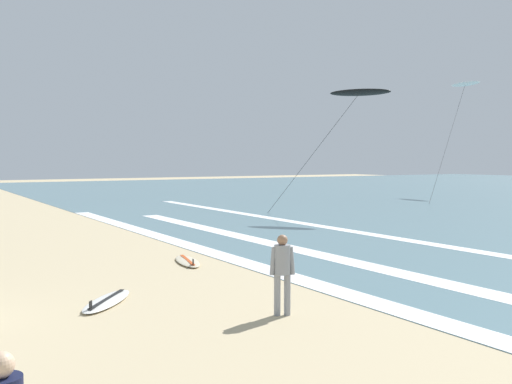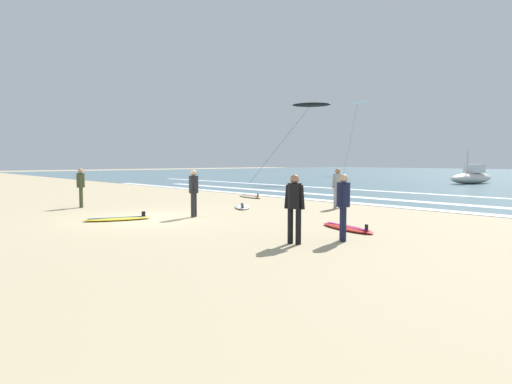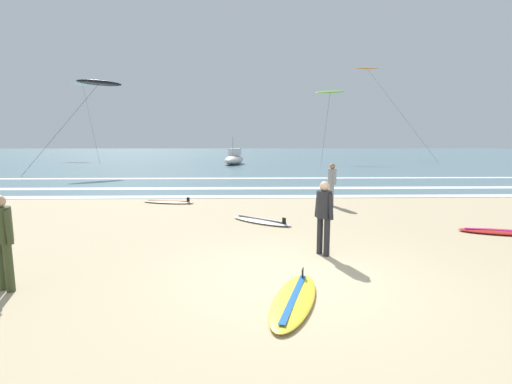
% 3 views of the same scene
% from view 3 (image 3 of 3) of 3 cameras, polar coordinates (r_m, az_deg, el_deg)
% --- Properties ---
extents(ground_plane, '(160.00, 160.00, 0.00)m').
position_cam_3_polar(ground_plane, '(6.74, 6.77, -13.32)').
color(ground_plane, tan).
extents(ocean_surface, '(140.00, 90.00, 0.01)m').
position_cam_3_polar(ocean_surface, '(60.24, -0.54, 5.87)').
color(ocean_surface, slate).
rests_on(ocean_surface, ground).
extents(wave_foam_shoreline, '(47.28, 0.78, 0.01)m').
position_cam_3_polar(wave_foam_shoreline, '(16.00, 8.24, -0.69)').
color(wave_foam_shoreline, white).
rests_on(wave_foam_shoreline, ocean_surface).
extents(wave_foam_mid_break, '(36.35, 0.86, 0.01)m').
position_cam_3_polar(wave_foam_mid_break, '(18.53, 1.23, 0.61)').
color(wave_foam_mid_break, white).
rests_on(wave_foam_mid_break, ocean_surface).
extents(wave_foam_outer_break, '(53.34, 0.69, 0.01)m').
position_cam_3_polar(wave_foam_outer_break, '(23.35, -1.50, 2.18)').
color(wave_foam_outer_break, white).
rests_on(wave_foam_outer_break, ocean_surface).
extents(surfer_left_far, '(0.37, 0.47, 1.60)m').
position_cam_3_polar(surfer_left_far, '(7.85, 10.64, -3.01)').
color(surfer_left_far, '#232328').
rests_on(surfer_left_far, ground).
extents(surfer_mid_group, '(0.32, 0.50, 1.60)m').
position_cam_3_polar(surfer_mid_group, '(13.81, 11.86, 1.76)').
color(surfer_mid_group, gray).
rests_on(surfer_mid_group, ground).
extents(surfer_right_near, '(0.50, 0.32, 1.60)m').
position_cam_3_polar(surfer_right_near, '(7.18, -35.12, -5.44)').
color(surfer_right_near, '#384223').
rests_on(surfer_right_near, ground).
extents(surfboard_right_spare, '(2.01, 1.79, 0.25)m').
position_cam_3_polar(surfboard_right_spare, '(10.96, 0.85, -4.55)').
color(surfboard_right_spare, silver).
rests_on(surfboard_right_spare, ground).
extents(surfboard_left_pile, '(2.18, 1.06, 0.25)m').
position_cam_3_polar(surfboard_left_pile, '(14.69, -13.57, -1.50)').
color(surfboard_left_pile, beige).
rests_on(surfboard_left_pile, ground).
extents(surfboard_near_water, '(1.21, 2.18, 0.25)m').
position_cam_3_polar(surfboard_near_water, '(5.81, 6.00, -16.46)').
color(surfboard_near_water, yellow).
rests_on(surfboard_near_water, ground).
extents(surfboard_foreground_flat, '(2.18, 1.16, 0.25)m').
position_cam_3_polar(surfboard_foreground_flat, '(11.66, 34.21, -5.21)').
color(surfboard_foreground_flat, red).
rests_on(surfboard_foreground_flat, ground).
extents(kite_black_low_near, '(6.02, 4.20, 6.80)m').
position_cam_3_polar(kite_black_low_near, '(29.83, -23.41, 15.43)').
color(kite_black_low_near, black).
rests_on(kite_black_low_near, ground).
extents(kite_lime_high_left, '(3.62, 6.52, 7.87)m').
position_cam_3_polar(kite_lime_high_left, '(41.66, 11.59, 15.14)').
color(kite_lime_high_left, '#70C628').
rests_on(kite_lime_high_left, ground).
extents(kite_white_high_right, '(7.63, 11.43, 9.83)m').
position_cam_3_polar(kite_white_high_right, '(53.48, -25.62, 15.03)').
color(kite_white_high_right, white).
rests_on(kite_white_high_right, ground).
extents(kite_orange_mid_center, '(5.18, 14.80, 12.67)m').
position_cam_3_polar(kite_orange_mid_center, '(55.92, 17.09, 18.03)').
color(kite_orange_mid_center, orange).
rests_on(kite_orange_mid_center, ground).
extents(offshore_boat, '(2.44, 5.39, 2.70)m').
position_cam_3_polar(offshore_boat, '(36.94, -3.45, 5.23)').
color(offshore_boat, beige).
rests_on(offshore_boat, ground).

